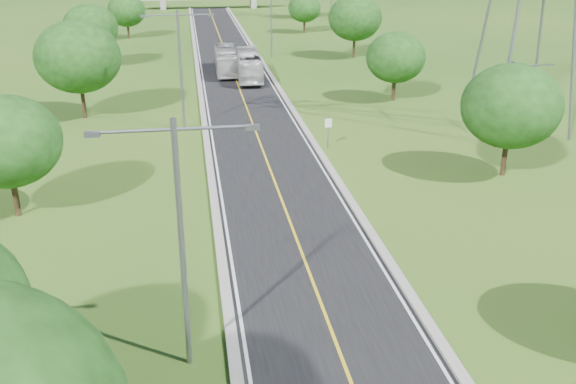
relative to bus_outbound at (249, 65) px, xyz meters
name	(u,v)px	position (x,y,z in m)	size (l,w,h in m)	color
ground	(239,88)	(-1.52, -4.31, -1.63)	(260.00, 260.00, 0.00)	#234E16
road	(235,76)	(-1.52, 1.69, -1.60)	(8.00, 150.00, 0.06)	black
curb_left	(198,77)	(-5.77, 1.69, -1.52)	(0.50, 150.00, 0.22)	gray
curb_right	(270,75)	(2.73, 1.69, -1.52)	(0.50, 150.00, 0.22)	gray
speed_limit_sign	(328,128)	(3.68, -26.32, -0.03)	(0.55, 0.09, 2.40)	slate
streetlight_near_left	(180,227)	(-7.52, -52.31, 4.32)	(5.90, 0.25, 10.00)	slate
streetlight_mid_left	(180,60)	(-7.52, -19.31, 4.32)	(5.90, 0.25, 10.00)	slate
streetlight_far_right	(271,12)	(4.48, 13.69, 4.32)	(5.90, 0.25, 10.00)	slate
tree_lb	(6,142)	(-17.52, -36.31, 3.02)	(6.30, 6.30, 7.33)	black
tree_lc	(78,57)	(-16.52, -14.31, 3.95)	(7.56, 7.56, 8.79)	black
tree_ld	(90,28)	(-18.52, 9.69, 3.33)	(6.72, 6.72, 7.82)	black
tree_le	(126,11)	(-16.02, 33.69, 2.71)	(5.88, 5.88, 6.84)	black
tree_rb	(511,106)	(14.48, -34.31, 3.33)	(6.72, 6.72, 7.82)	black
tree_rc	(396,57)	(13.48, -12.31, 2.71)	(5.88, 5.88, 6.84)	black
tree_rd	(355,18)	(15.48, 11.69, 3.64)	(7.14, 7.14, 8.30)	black
tree_re	(304,8)	(12.98, 35.69, 2.40)	(5.46, 5.46, 6.35)	black
bus_outbound	(249,65)	(0.00, 0.00, 0.00)	(2.63, 11.25, 3.14)	beige
bus_inbound	(226,60)	(-2.32, 3.88, -0.09)	(2.49, 10.63, 2.96)	beige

